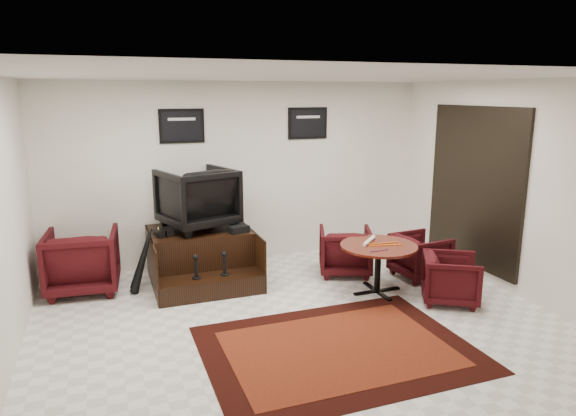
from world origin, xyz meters
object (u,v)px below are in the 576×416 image
(meeting_table, at_px, (378,251))
(shine_chair, at_px, (197,195))
(table_chair_back, at_px, (345,249))
(shine_podium, at_px, (201,257))
(armchair_side, at_px, (82,258))
(table_chair_window, at_px, (420,254))
(table_chair_corner, at_px, (451,276))

(meeting_table, bearing_deg, shine_chair, 145.90)
(meeting_table, relative_size, table_chair_back, 1.34)
(shine_podium, relative_size, shine_chair, 1.51)
(armchair_side, bearing_deg, shine_podium, -179.42)
(table_chair_window, relative_size, table_chair_corner, 1.02)
(shine_chair, height_order, table_chair_back, shine_chair)
(meeting_table, bearing_deg, armchair_side, 159.01)
(table_chair_back, xyz_separation_m, table_chair_corner, (0.79, -1.44, -0.04))
(shine_podium, height_order, table_chair_corner, shine_podium)
(shine_podium, height_order, meeting_table, shine_podium)
(armchair_side, bearing_deg, shine_chair, -174.13)
(table_chair_back, height_order, table_chair_corner, table_chair_back)
(meeting_table, xyz_separation_m, table_chair_corner, (0.71, -0.61, -0.24))
(table_chair_window, distance_m, table_chair_corner, 0.94)
(meeting_table, xyz_separation_m, table_chair_back, (-0.07, 0.83, -0.20))
(shine_podium, height_order, table_chair_back, table_chair_back)
(meeting_table, bearing_deg, table_chair_corner, -40.47)
(table_chair_window, bearing_deg, meeting_table, 104.60)
(table_chair_corner, bearing_deg, armchair_side, 96.08)
(shine_chair, height_order, armchair_side, shine_chair)
(armchair_side, relative_size, table_chair_back, 1.23)
(shine_chair, xyz_separation_m, table_chair_corner, (2.83, -2.04, -0.87))
(table_chair_back, distance_m, table_chair_corner, 1.64)
(shine_podium, relative_size, table_chair_corner, 2.13)
(shine_podium, bearing_deg, table_chair_back, -12.74)
(shine_podium, bearing_deg, armchair_side, 175.32)
(shine_podium, height_order, table_chair_window, shine_podium)
(shine_chair, distance_m, armchair_side, 1.74)
(shine_podium, xyz_separation_m, table_chair_corner, (2.83, -1.90, 0.01))
(shine_chair, bearing_deg, armchair_side, -16.73)
(shine_podium, bearing_deg, table_chair_window, -17.88)
(shine_chair, bearing_deg, table_chair_corner, 126.85)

